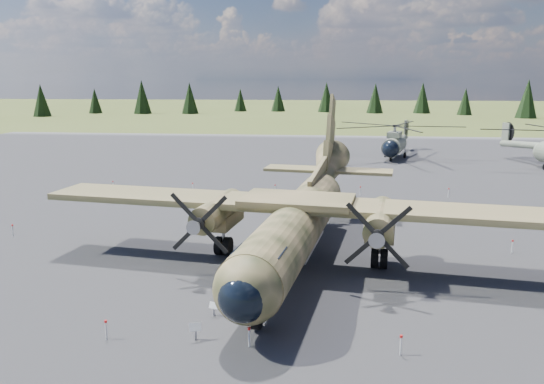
# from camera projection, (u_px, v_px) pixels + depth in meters

# --- Properties ---
(ground) EXTENTS (500.00, 500.00, 0.00)m
(ground) POSITION_uv_depth(u_px,v_px,m) (250.00, 244.00, 34.77)
(ground) COLOR #4D5726
(ground) RESTS_ON ground
(apron) EXTENTS (120.00, 120.00, 0.04)m
(apron) POSITION_uv_depth(u_px,v_px,m) (268.00, 208.00, 44.49)
(apron) COLOR #59595E
(apron) RESTS_ON ground
(transport_plane) EXTENTS (30.55, 27.57, 10.05)m
(transport_plane) POSITION_uv_depth(u_px,v_px,m) (301.00, 212.00, 31.51)
(transport_plane) COLOR #34381E
(transport_plane) RESTS_ON ground
(helicopter_near) EXTENTS (22.25, 23.02, 4.63)m
(helicopter_near) POSITION_uv_depth(u_px,v_px,m) (395.00, 135.00, 71.87)
(helicopter_near) COLOR gray
(helicopter_near) RESTS_ON ground
(info_placard_left) EXTENTS (0.46, 0.30, 0.66)m
(info_placard_left) POSITION_uv_depth(u_px,v_px,m) (214.00, 307.00, 24.15)
(info_placard_left) COLOR gray
(info_placard_left) RESTS_ON ground
(info_placard_right) EXTENTS (0.53, 0.35, 0.78)m
(info_placard_right) POSITION_uv_depth(u_px,v_px,m) (195.00, 329.00, 21.87)
(info_placard_right) COLOR gray
(info_placard_right) RESTS_ON ground
(barrier_fence) EXTENTS (33.12, 29.62, 0.85)m
(barrier_fence) POSITION_uv_depth(u_px,v_px,m) (243.00, 237.00, 34.64)
(barrier_fence) COLOR silver
(barrier_fence) RESTS_ON ground
(treeline) EXTENTS (299.75, 304.24, 10.98)m
(treeline) POSITION_uv_depth(u_px,v_px,m) (276.00, 165.00, 36.82)
(treeline) COLOR black
(treeline) RESTS_ON ground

